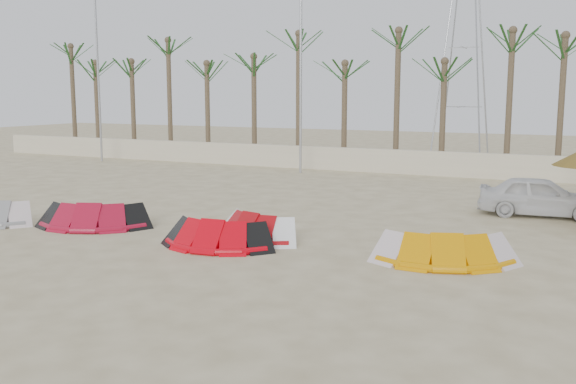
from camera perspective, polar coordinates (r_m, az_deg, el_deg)
The scene contains 11 objects.
ground at distance 15.04m, azimuth -10.08°, elevation -8.07°, with size 120.00×120.00×0.00m, color beige.
boundary_wall at distance 34.88m, azimuth 11.51°, elevation 2.57°, with size 60.00×0.30×1.30m, color beige.
palm_line at distance 36.05m, azimuth 13.45°, elevation 11.93°, with size 52.00×4.00×7.70m.
lamp_a at distance 42.58m, azimuth -16.50°, elevation 10.39°, with size 1.25×0.14×11.00m.
lamp_b at distance 34.81m, azimuth 1.20°, elevation 11.17°, with size 1.25×0.14×11.00m.
pylon at distance 40.56m, azimuth 14.96°, elevation 2.38°, with size 3.00×3.00×14.00m, color #A5A8AD, non-canonical shape.
kite_red_left at distance 21.90m, azimuth -16.39°, elevation -1.84°, with size 3.98×2.65×0.90m.
kite_red_mid at distance 18.40m, azimuth -5.90°, elevation -3.52°, with size 3.39×1.81×0.90m.
kite_red_right at distance 19.28m, azimuth -2.65°, elevation -2.92°, with size 3.25×2.10×0.90m.
kite_orange at distance 17.17m, azimuth 13.99°, elevation -4.63°, with size 3.92×2.52×0.90m.
car at distance 24.33m, azimuth 21.50°, elevation -0.37°, with size 1.68×4.18×1.42m, color silver.
Camera 1 is at (8.51, -11.63, 4.33)m, focal length 40.00 mm.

